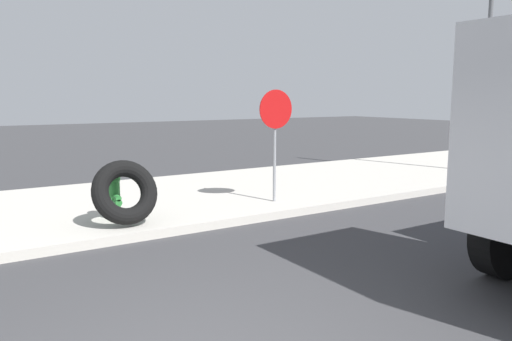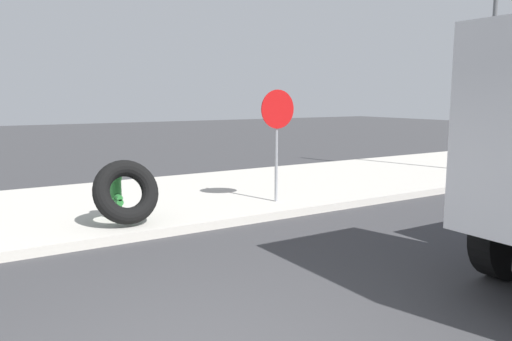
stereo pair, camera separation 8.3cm
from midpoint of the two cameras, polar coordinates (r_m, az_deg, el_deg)
name	(u,v)px [view 1 (the left image)]	position (r m, az deg, el deg)	size (l,w,h in m)	color
sidewalk_curb	(39,214)	(10.12, -23.90, -4.59)	(36.00, 5.00, 0.15)	#BCB7AD
fire_hydrant	(114,193)	(8.86, -16.27, -2.55)	(0.25, 0.56, 0.83)	#2D8438
loose_tire	(125,192)	(8.34, -15.09, -2.42)	(1.08, 1.08, 0.28)	black
stop_sign	(275,124)	(9.80, 1.99, 5.30)	(0.76, 0.08, 2.22)	gray
street_light_pole	(488,50)	(15.26, 24.96, 12.41)	(0.12, 0.12, 6.68)	#595B5E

